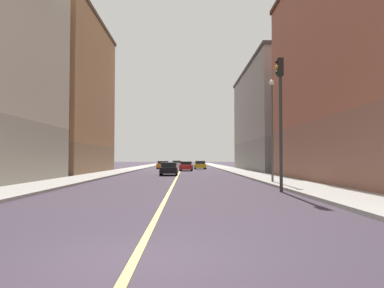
# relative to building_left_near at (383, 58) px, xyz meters

# --- Properties ---
(ground_plane) EXTENTS (400.00, 400.00, 0.00)m
(ground_plane) POSITION_rel_building_left_near_xyz_m (-13.51, -17.54, -8.13)
(ground_plane) COLOR #362C39
(ground_plane) RESTS_ON ground
(sidewalk_left) EXTENTS (3.23, 168.00, 0.15)m
(sidewalk_left) POSITION_rel_building_left_near_xyz_m (-5.89, 31.46, -8.05)
(sidewalk_left) COLOR #9E9B93
(sidewalk_left) RESTS_ON ground
(sidewalk_right) EXTENTS (3.23, 168.00, 0.15)m
(sidewalk_right) POSITION_rel_building_left_near_xyz_m (-21.12, 31.46, -8.05)
(sidewalk_right) COLOR #9E9B93
(sidewalk_right) RESTS_ON ground
(lane_center_stripe) EXTENTS (0.16, 154.00, 0.01)m
(lane_center_stripe) POSITION_rel_building_left_near_xyz_m (-13.51, 31.46, -8.12)
(lane_center_stripe) COLOR #E5D14C
(lane_center_stripe) RESTS_ON ground
(building_left_near) EXTENTS (8.86, 25.38, 16.23)m
(building_left_near) POSITION_rel_building_left_near_xyz_m (0.00, 0.00, 0.00)
(building_left_near) COLOR brown
(building_left_near) RESTS_ON ground
(building_left_mid) EXTENTS (8.86, 25.50, 14.44)m
(building_left_mid) POSITION_rel_building_left_near_xyz_m (0.00, 28.79, -0.90)
(building_left_mid) COLOR slate
(building_left_mid) RESTS_ON ground
(building_right_midblock) EXTENTS (8.86, 19.02, 17.94)m
(building_right_midblock) POSITION_rel_building_left_near_xyz_m (-27.01, 19.43, 0.85)
(building_right_midblock) COLOR #8F6B4F
(building_right_midblock) RESTS_ON ground
(traffic_light_left_near) EXTENTS (0.40, 0.32, 6.75)m
(traffic_light_left_near) POSITION_rel_building_left_near_xyz_m (-7.92, -4.93, -3.81)
(traffic_light_left_near) COLOR #2D2D2D
(traffic_light_left_near) RESTS_ON ground
(street_lamp_left_near) EXTENTS (0.36, 0.36, 6.83)m
(street_lamp_left_near) POSITION_rel_building_left_near_xyz_m (-6.91, 1.30, -3.82)
(street_lamp_left_near) COLOR #4C4C51
(street_lamp_left_near) RESTS_ON ground
(car_orange) EXTENTS (1.99, 4.25, 1.29)m
(car_orange) POSITION_rel_building_left_near_xyz_m (-16.55, 38.75, -7.49)
(car_orange) COLOR orange
(car_orange) RESTS_ON ground
(car_yellow) EXTENTS (1.93, 4.42, 1.32)m
(car_yellow) POSITION_rel_building_left_near_xyz_m (-10.43, 37.58, -7.49)
(car_yellow) COLOR gold
(car_yellow) RESTS_ON ground
(car_black) EXTENTS (1.83, 4.05, 1.29)m
(car_black) POSITION_rel_building_left_near_xyz_m (-14.43, 14.30, -7.49)
(car_black) COLOR black
(car_black) RESTS_ON ground
(car_silver) EXTENTS (2.04, 4.01, 1.29)m
(car_silver) POSITION_rel_building_left_near_xyz_m (-14.55, 51.98, -7.49)
(car_silver) COLOR silver
(car_silver) RESTS_ON ground
(car_red) EXTENTS (1.91, 4.47, 1.28)m
(car_red) POSITION_rel_building_left_near_xyz_m (-12.67, 28.28, -7.49)
(car_red) COLOR red
(car_red) RESTS_ON ground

